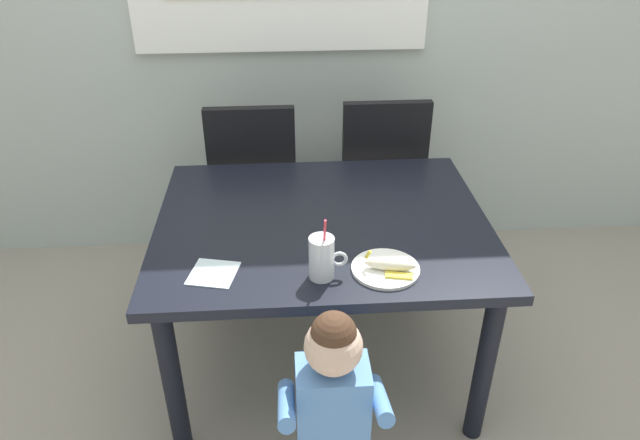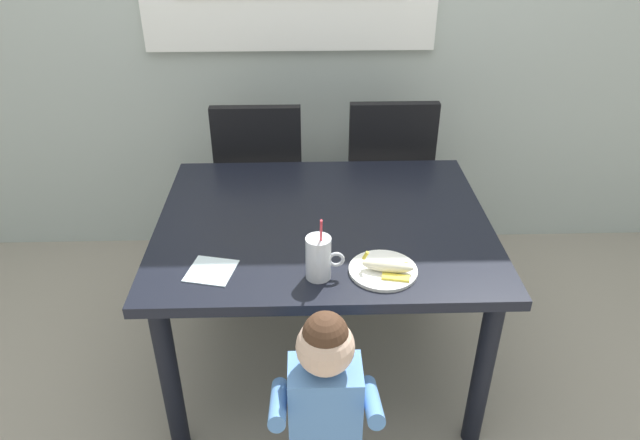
% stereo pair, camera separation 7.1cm
% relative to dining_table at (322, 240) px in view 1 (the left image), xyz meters
% --- Properties ---
extents(ground_plane, '(24.00, 24.00, 0.00)m').
position_rel_dining_table_xyz_m(ground_plane, '(0.00, 0.00, -0.64)').
color(ground_plane, '#9E9384').
extents(dining_table, '(1.27, 1.03, 0.73)m').
position_rel_dining_table_xyz_m(dining_table, '(0.00, 0.00, 0.00)').
color(dining_table, black).
rests_on(dining_table, ground).
extents(dining_chair_left, '(0.44, 0.45, 0.96)m').
position_rel_dining_table_xyz_m(dining_chair_left, '(-0.29, 0.74, -0.09)').
color(dining_chair_left, black).
rests_on(dining_chair_left, ground).
extents(dining_chair_right, '(0.44, 0.45, 0.96)m').
position_rel_dining_table_xyz_m(dining_chair_right, '(0.35, 0.77, -0.09)').
color(dining_chair_right, black).
rests_on(dining_chair_right, ground).
extents(toddler_standing, '(0.33, 0.24, 0.84)m').
position_rel_dining_table_xyz_m(toddler_standing, '(-0.02, -0.69, -0.11)').
color(toddler_standing, '#3F4760').
rests_on(toddler_standing, ground).
extents(milk_cup, '(0.13, 0.09, 0.25)m').
position_rel_dining_table_xyz_m(milk_cup, '(-0.03, -0.37, 0.16)').
color(milk_cup, silver).
rests_on(milk_cup, dining_table).
extents(snack_plate, '(0.23, 0.23, 0.01)m').
position_rel_dining_table_xyz_m(snack_plate, '(0.19, -0.35, 0.10)').
color(snack_plate, white).
rests_on(snack_plate, dining_table).
extents(peeled_banana, '(0.18, 0.12, 0.07)m').
position_rel_dining_table_xyz_m(peeled_banana, '(0.20, -0.36, 0.13)').
color(peeled_banana, '#F4EAC6').
rests_on(peeled_banana, snack_plate).
extents(paper_napkin, '(0.18, 0.18, 0.00)m').
position_rel_dining_table_xyz_m(paper_napkin, '(-0.39, -0.33, 0.10)').
color(paper_napkin, silver).
rests_on(paper_napkin, dining_table).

